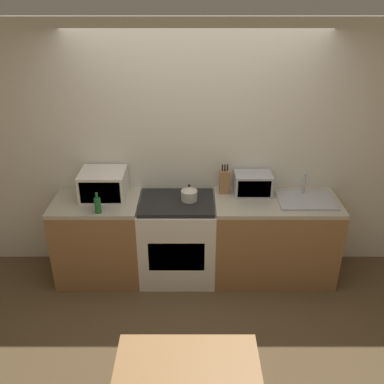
# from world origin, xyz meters

# --- Properties ---
(ground_plane) EXTENTS (16.00, 16.00, 0.00)m
(ground_plane) POSITION_xyz_m (0.00, 0.00, 0.00)
(ground_plane) COLOR brown
(wall_back) EXTENTS (10.00, 0.06, 2.60)m
(wall_back) POSITION_xyz_m (0.00, 1.20, 1.30)
(wall_back) COLOR silver
(wall_back) RESTS_ON ground_plane
(counter_left_run) EXTENTS (0.87, 0.62, 0.90)m
(counter_left_run) POSITION_xyz_m (-1.01, 0.86, 0.45)
(counter_left_run) COLOR olive
(counter_left_run) RESTS_ON ground_plane
(counter_right_run) EXTENTS (1.26, 0.62, 0.90)m
(counter_right_run) POSITION_xyz_m (0.82, 0.86, 0.45)
(counter_right_run) COLOR olive
(counter_right_run) RESTS_ON ground_plane
(stove_range) EXTENTS (0.77, 0.62, 0.90)m
(stove_range) POSITION_xyz_m (-0.19, 0.86, 0.45)
(stove_range) COLOR silver
(stove_range) RESTS_ON ground_plane
(kettle) EXTENTS (0.16, 0.16, 0.18)m
(kettle) POSITION_xyz_m (-0.07, 0.88, 0.98)
(kettle) COLOR beige
(kettle) RESTS_ON stove_range
(microwave) EXTENTS (0.45, 0.39, 0.28)m
(microwave) POSITION_xyz_m (-0.93, 0.95, 1.04)
(microwave) COLOR silver
(microwave) RESTS_ON counter_left_run
(bottle) EXTENTS (0.06, 0.06, 0.21)m
(bottle) POSITION_xyz_m (-0.93, 0.62, 0.98)
(bottle) COLOR #1E662D
(bottle) RESTS_ON counter_left_run
(knife_block) EXTENTS (0.10, 0.08, 0.32)m
(knife_block) POSITION_xyz_m (0.30, 1.04, 1.03)
(knife_block) COLOR #9E7042
(knife_block) RESTS_ON counter_right_run
(toaster_oven) EXTENTS (0.38, 0.26, 0.23)m
(toaster_oven) POSITION_xyz_m (0.59, 1.02, 1.01)
(toaster_oven) COLOR #ADAFB5
(toaster_oven) RESTS_ON counter_right_run
(sink_basin) EXTENTS (0.56, 0.42, 0.24)m
(sink_basin) POSITION_xyz_m (1.11, 0.86, 0.91)
(sink_basin) COLOR #ADAFB5
(sink_basin) RESTS_ON counter_right_run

